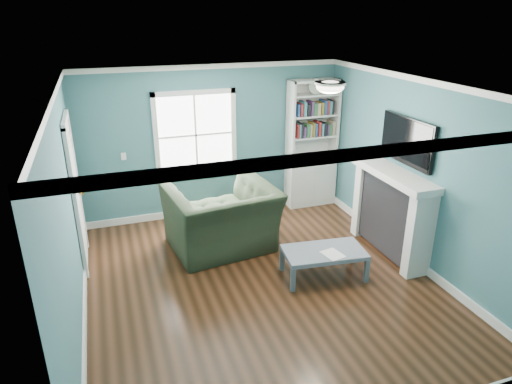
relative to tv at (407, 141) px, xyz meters
name	(u,v)px	position (x,y,z in m)	size (l,w,h in m)	color
floor	(262,284)	(-2.20, -0.20, -1.72)	(5.00, 5.00, 0.00)	black
room_walls	(263,172)	(-2.20, -0.20, -0.14)	(5.00, 5.00, 5.00)	#3A7476
trim	(262,199)	(-2.20, -0.20, -0.49)	(4.50, 5.00, 2.60)	white
window	(196,135)	(-2.50, 2.29, -0.27)	(1.40, 0.06, 1.50)	white
bookshelf	(311,156)	(-0.43, 2.10, -0.80)	(0.90, 0.35, 2.31)	silver
fireplace	(391,214)	(-0.12, 0.00, -1.09)	(0.44, 1.58, 1.30)	black
tv	(407,141)	(0.00, 0.00, 0.00)	(0.06, 1.10, 0.65)	black
door	(76,193)	(-4.42, 1.20, -0.65)	(0.12, 0.98, 2.17)	silver
ceiling_fixture	(330,86)	(-1.30, -0.10, 0.82)	(0.38, 0.38, 0.15)	white
light_switch	(124,156)	(-3.70, 2.28, -0.52)	(0.08, 0.01, 0.12)	white
recliner	(222,208)	(-2.44, 0.93, -1.06)	(1.52, 0.99, 1.33)	black
coffee_table	(324,254)	(-1.34, -0.28, -1.38)	(1.15, 0.71, 0.39)	#545C65
paper_sheet	(333,254)	(-1.28, -0.42, -1.33)	(0.23, 0.29, 0.00)	white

